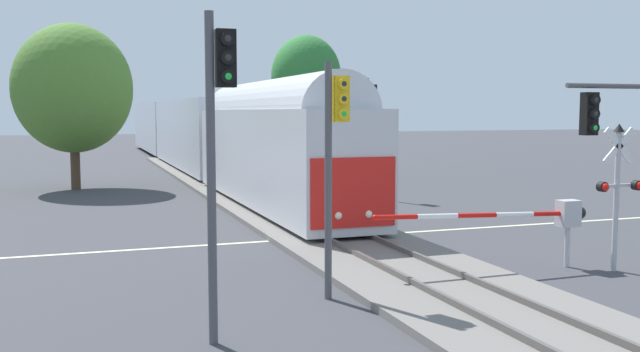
% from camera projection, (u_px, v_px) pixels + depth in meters
% --- Properties ---
extents(ground_plane, '(220.00, 220.00, 0.00)m').
position_uv_depth(ground_plane, '(333.00, 237.00, 23.07)').
color(ground_plane, '#3D3D42').
extents(road_centre_stripe, '(44.00, 0.20, 0.01)m').
position_uv_depth(road_centre_stripe, '(333.00, 237.00, 23.07)').
color(road_centre_stripe, beige).
rests_on(road_centre_stripe, ground).
extents(railway_track, '(4.40, 80.00, 0.32)m').
position_uv_depth(railway_track, '(333.00, 234.00, 23.06)').
color(railway_track, slate).
rests_on(railway_track, ground).
extents(commuter_train, '(3.04, 62.35, 5.16)m').
position_uv_depth(commuter_train, '(196.00, 132.00, 48.47)').
color(commuter_train, silver).
rests_on(commuter_train, railway_track).
extents(crossing_gate_near, '(6.20, 0.40, 1.80)m').
position_uv_depth(crossing_gate_near, '(545.00, 216.00, 18.29)').
color(crossing_gate_near, '#B7B7BC').
rests_on(crossing_gate_near, ground).
extents(crossing_signal_mast, '(1.36, 0.44, 3.84)m').
position_uv_depth(crossing_signal_mast, '(618.00, 182.00, 17.96)').
color(crossing_signal_mast, '#B2B2B7').
rests_on(crossing_signal_mast, ground).
extents(traffic_signal_median, '(0.53, 0.38, 5.22)m').
position_uv_depth(traffic_signal_median, '(335.00, 141.00, 15.19)').
color(traffic_signal_median, '#4C4C51').
rests_on(traffic_signal_median, ground).
extents(traffic_signal_far_side, '(0.53, 0.38, 5.71)m').
position_uv_depth(traffic_signal_far_side, '(370.00, 118.00, 33.13)').
color(traffic_signal_far_side, '#4C4C51').
rests_on(traffic_signal_far_side, ground).
extents(traffic_signal_near_left, '(0.53, 0.38, 5.86)m').
position_uv_depth(traffic_signal_near_left, '(218.00, 124.00, 12.15)').
color(traffic_signal_near_left, '#4C4C51').
rests_on(traffic_signal_near_left, ground).
extents(elm_centre_background, '(4.73, 4.73, 9.27)m').
position_uv_depth(elm_centre_background, '(306.00, 77.00, 47.20)').
color(elm_centre_background, '#4C3828').
rests_on(elm_centre_background, ground).
extents(oak_behind_train, '(6.14, 6.14, 8.73)m').
position_uv_depth(oak_behind_train, '(73.00, 89.00, 36.64)').
color(oak_behind_train, '#4C3828').
rests_on(oak_behind_train, ground).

